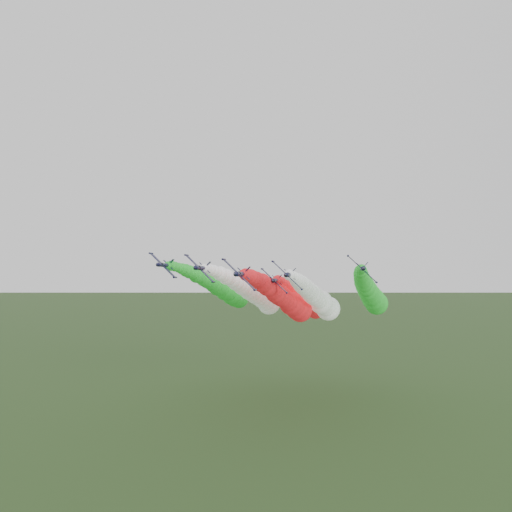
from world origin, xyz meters
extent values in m
plane|color=#2F4D22|center=(0.00, 0.00, 0.00)|extent=(3000.00, 3000.00, 0.00)
cylinder|color=#121134|center=(6.66, -8.85, 37.00)|extent=(1.33, 7.69, 1.33)
cone|color=#121134|center=(6.66, -13.38, 37.00)|extent=(1.21, 1.54, 1.21)
cone|color=black|center=(6.66, -4.66, 37.00)|extent=(1.21, 0.77, 1.21)
ellipsoid|color=black|center=(6.90, -10.56, 37.24)|extent=(0.86, 1.61, 0.85)
cube|color=#121134|center=(6.57, -9.02, 36.90)|extent=(5.99, 1.62, 5.75)
cylinder|color=#121134|center=(3.61, -9.02, 39.74)|extent=(0.53, 2.22, 0.53)
cylinder|color=#121134|center=(9.53, -9.02, 34.07)|extent=(0.53, 2.22, 0.53)
cube|color=#121134|center=(7.34, -5.60, 37.71)|extent=(1.45, 1.28, 1.50)
cube|color=#121134|center=(6.75, -5.60, 37.09)|extent=(2.40, 0.94, 2.31)
sphere|color=red|center=(6.66, -5.86, 37.00)|extent=(1.73, 1.73, 1.73)
sphere|color=red|center=(6.68, -3.23, 36.91)|extent=(2.47, 2.47, 2.47)
sphere|color=red|center=(6.73, -0.60, 36.73)|extent=(2.54, 2.54, 2.54)
sphere|color=red|center=(6.82, 2.03, 36.49)|extent=(3.10, 3.10, 3.10)
sphere|color=red|center=(6.95, 4.66, 36.19)|extent=(3.15, 3.15, 3.15)
sphere|color=red|center=(7.11, 7.29, 35.85)|extent=(3.52, 3.52, 3.52)
sphere|color=red|center=(7.31, 9.92, 35.46)|extent=(3.39, 3.39, 3.39)
sphere|color=red|center=(7.55, 12.55, 35.03)|extent=(4.35, 4.35, 4.35)
sphere|color=red|center=(7.82, 15.18, 34.56)|extent=(3.81, 3.81, 3.81)
sphere|color=red|center=(8.13, 17.81, 34.06)|extent=(4.60, 4.60, 4.60)
sphere|color=red|center=(8.47, 20.44, 33.52)|extent=(3.96, 3.96, 3.96)
sphere|color=red|center=(8.85, 23.07, 32.94)|extent=(4.74, 4.74, 4.74)
sphere|color=red|center=(9.27, 25.70, 32.34)|extent=(5.43, 5.43, 5.43)
sphere|color=red|center=(9.72, 28.33, 31.70)|extent=(5.55, 5.55, 5.55)
sphere|color=red|center=(10.21, 30.96, 31.03)|extent=(5.42, 5.42, 5.42)
sphere|color=red|center=(10.73, 33.59, 30.34)|extent=(5.24, 5.24, 5.24)
sphere|color=red|center=(11.30, 36.22, 29.61)|extent=(5.51, 5.51, 5.51)
sphere|color=red|center=(11.89, 38.85, 28.86)|extent=(6.52, 6.52, 6.52)
sphere|color=red|center=(12.53, 41.48, 28.08)|extent=(6.15, 6.15, 6.15)
sphere|color=red|center=(13.20, 44.11, 27.28)|extent=(6.87, 6.87, 6.87)
sphere|color=red|center=(13.90, 46.74, 26.45)|extent=(6.98, 6.98, 6.98)
cylinder|color=#121134|center=(-4.12, 2.75, 38.29)|extent=(1.33, 7.69, 1.33)
cone|color=#121134|center=(-4.12, -1.78, 38.29)|extent=(1.21, 1.54, 1.21)
cone|color=black|center=(-4.12, 6.94, 38.29)|extent=(1.21, 0.77, 1.21)
ellipsoid|color=black|center=(-3.88, 1.04, 38.53)|extent=(0.86, 1.61, 0.85)
cube|color=#121134|center=(-4.21, 2.58, 38.19)|extent=(5.99, 1.62, 5.75)
cylinder|color=#121134|center=(-7.17, 2.58, 41.03)|extent=(0.53, 2.22, 0.53)
cylinder|color=#121134|center=(-1.24, 2.58, 35.36)|extent=(0.53, 2.22, 0.53)
cube|color=#121134|center=(-3.44, 6.00, 39.00)|extent=(1.45, 1.28, 1.50)
cube|color=#121134|center=(-4.03, 6.00, 38.38)|extent=(2.40, 0.94, 2.31)
sphere|color=white|center=(-4.12, 5.74, 38.29)|extent=(1.87, 1.87, 1.87)
sphere|color=white|center=(-4.10, 8.37, 38.20)|extent=(2.20, 2.20, 2.20)
sphere|color=white|center=(-4.04, 11.00, 38.02)|extent=(2.46, 2.46, 2.46)
sphere|color=white|center=(-3.95, 13.63, 37.78)|extent=(2.79, 2.79, 2.79)
sphere|color=white|center=(-3.83, 16.26, 37.48)|extent=(2.70, 2.70, 2.70)
sphere|color=white|center=(-3.66, 18.89, 37.14)|extent=(3.58, 3.58, 3.58)
sphere|color=white|center=(-3.47, 21.52, 36.75)|extent=(3.46, 3.46, 3.46)
sphere|color=white|center=(-3.23, 24.15, 36.32)|extent=(4.08, 4.08, 4.08)
sphere|color=white|center=(-2.96, 26.78, 35.85)|extent=(3.43, 3.43, 3.43)
sphere|color=white|center=(-2.65, 29.41, 35.34)|extent=(4.01, 4.01, 4.01)
sphere|color=white|center=(-2.31, 32.04, 34.80)|extent=(4.53, 4.53, 4.53)
sphere|color=white|center=(-1.93, 34.67, 34.23)|extent=(4.50, 4.50, 4.50)
sphere|color=white|center=(-1.51, 37.30, 33.63)|extent=(5.10, 5.10, 5.10)
sphere|color=white|center=(-1.06, 39.93, 32.99)|extent=(4.89, 4.89, 4.89)
sphere|color=white|center=(-0.57, 42.56, 32.32)|extent=(5.58, 5.58, 5.58)
sphere|color=white|center=(-0.04, 45.19, 31.63)|extent=(5.55, 5.55, 5.55)
sphere|color=white|center=(0.52, 47.82, 30.90)|extent=(5.73, 5.73, 5.73)
sphere|color=white|center=(1.12, 50.45, 30.15)|extent=(5.64, 5.64, 5.64)
sphere|color=white|center=(1.75, 53.08, 29.37)|extent=(5.86, 5.86, 5.86)
sphere|color=white|center=(2.42, 55.71, 28.57)|extent=(6.23, 6.23, 6.23)
sphere|color=white|center=(3.13, 58.34, 27.73)|extent=(7.22, 7.22, 7.22)
cylinder|color=#121134|center=(14.58, 1.76, 36.83)|extent=(1.33, 7.69, 1.33)
cone|color=#121134|center=(14.58, -2.77, 36.83)|extent=(1.21, 1.54, 1.21)
cone|color=black|center=(14.58, 5.94, 36.83)|extent=(1.21, 0.77, 1.21)
ellipsoid|color=black|center=(14.82, 0.05, 37.08)|extent=(0.86, 1.61, 0.85)
cube|color=#121134|center=(14.49, 1.59, 36.74)|extent=(5.99, 1.62, 5.75)
cylinder|color=#121134|center=(11.53, 1.59, 39.58)|extent=(0.53, 2.22, 0.53)
cylinder|color=#121134|center=(17.46, 1.59, 33.91)|extent=(0.53, 2.22, 0.53)
cube|color=#121134|center=(15.26, 5.00, 37.54)|extent=(1.45, 1.28, 1.50)
cube|color=#121134|center=(14.67, 5.00, 36.93)|extent=(2.40, 0.94, 2.31)
sphere|color=white|center=(14.58, 4.75, 36.83)|extent=(2.39, 2.39, 2.39)
sphere|color=white|center=(14.60, 7.38, 36.75)|extent=(2.11, 2.11, 2.11)
sphere|color=white|center=(14.65, 10.01, 36.57)|extent=(2.27, 2.27, 2.27)
sphere|color=white|center=(14.74, 12.64, 36.33)|extent=(2.63, 2.63, 2.63)
sphere|color=white|center=(14.87, 15.27, 36.03)|extent=(2.85, 2.85, 2.85)
sphere|color=white|center=(15.03, 17.90, 35.69)|extent=(3.31, 3.31, 3.31)
sphere|color=white|center=(15.23, 20.53, 35.30)|extent=(3.74, 3.74, 3.74)
sphere|color=white|center=(15.47, 23.16, 34.87)|extent=(3.79, 3.79, 3.79)
sphere|color=white|center=(15.74, 25.79, 34.40)|extent=(4.46, 4.46, 4.46)
sphere|color=white|center=(16.05, 28.42, 33.89)|extent=(4.63, 4.63, 4.63)
sphere|color=white|center=(16.39, 31.05, 33.35)|extent=(4.47, 4.47, 4.47)
sphere|color=white|center=(16.77, 33.68, 32.78)|extent=(4.82, 4.82, 4.82)
sphere|color=white|center=(17.19, 36.31, 32.17)|extent=(4.84, 4.84, 4.84)
sphere|color=white|center=(17.64, 38.94, 31.54)|extent=(5.43, 5.43, 5.43)
sphere|color=white|center=(18.13, 41.57, 30.87)|extent=(5.41, 5.41, 5.41)
sphere|color=white|center=(18.66, 44.20, 30.17)|extent=(5.24, 5.24, 5.24)
sphere|color=white|center=(19.22, 46.82, 29.45)|extent=(5.24, 5.24, 5.24)
sphere|color=white|center=(19.81, 49.45, 28.70)|extent=(6.91, 6.91, 6.91)
sphere|color=white|center=(20.45, 52.08, 27.92)|extent=(6.15, 6.15, 6.15)
sphere|color=white|center=(21.12, 54.71, 27.11)|extent=(6.15, 6.15, 6.15)
sphere|color=white|center=(21.82, 57.34, 26.28)|extent=(7.47, 7.47, 7.47)
cylinder|color=#121134|center=(-15.71, 12.34, 39.14)|extent=(1.33, 7.69, 1.33)
cone|color=#121134|center=(-15.71, 7.82, 39.14)|extent=(1.21, 1.54, 1.21)
cone|color=black|center=(-15.71, 16.53, 39.14)|extent=(1.21, 0.77, 1.21)
ellipsoid|color=black|center=(-15.48, 10.64, 39.39)|extent=(0.86, 1.61, 0.85)
cube|color=#121134|center=(-15.80, 12.17, 39.05)|extent=(5.99, 1.62, 5.75)
cylinder|color=#121134|center=(-18.77, 12.17, 41.88)|extent=(0.53, 2.22, 0.53)
cylinder|color=#121134|center=(-12.84, 12.17, 36.21)|extent=(0.53, 2.22, 0.53)
cube|color=#121134|center=(-15.04, 15.59, 39.85)|extent=(1.45, 1.28, 1.50)
cube|color=#121134|center=(-15.63, 15.59, 39.23)|extent=(2.40, 0.94, 2.31)
sphere|color=green|center=(-15.71, 15.33, 39.14)|extent=(1.82, 1.82, 1.82)
sphere|color=green|center=(-15.70, 17.96, 39.05)|extent=(2.58, 2.58, 2.58)
sphere|color=green|center=(-15.64, 20.59, 38.87)|extent=(2.51, 2.51, 2.51)
sphere|color=green|center=(-15.55, 23.22, 38.63)|extent=(2.57, 2.57, 2.57)
sphere|color=green|center=(-15.42, 25.85, 38.34)|extent=(2.98, 2.98, 2.98)
sphere|color=green|center=(-15.26, 28.48, 37.99)|extent=(3.45, 3.45, 3.45)
sphere|color=green|center=(-15.06, 31.11, 37.60)|extent=(3.64, 3.64, 3.64)
sphere|color=green|center=(-14.83, 33.74, 37.17)|extent=(3.51, 3.51, 3.51)
sphere|color=green|center=(-14.56, 36.37, 36.70)|extent=(4.42, 4.42, 4.42)
sphere|color=green|center=(-14.25, 39.00, 36.20)|extent=(3.76, 3.76, 3.76)
sphere|color=green|center=(-13.90, 41.63, 35.66)|extent=(4.51, 4.51, 4.51)
sphere|color=green|center=(-13.52, 44.26, 35.08)|extent=(4.66, 4.66, 4.66)
sphere|color=green|center=(-13.11, 46.89, 34.48)|extent=(4.73, 4.73, 4.73)
sphere|color=green|center=(-12.65, 49.52, 33.84)|extent=(5.35, 5.35, 5.35)
sphere|color=green|center=(-12.17, 52.15, 33.18)|extent=(5.85, 5.85, 5.85)
sphere|color=green|center=(-11.64, 54.78, 32.48)|extent=(5.02, 5.02, 5.02)
sphere|color=green|center=(-11.08, 57.41, 31.76)|extent=(6.35, 6.35, 6.35)
sphere|color=green|center=(-10.48, 60.04, 31.00)|extent=(5.71, 5.71, 5.71)
sphere|color=green|center=(-9.85, 62.67, 30.22)|extent=(6.93, 6.93, 6.93)
sphere|color=green|center=(-9.18, 65.30, 29.42)|extent=(6.93, 6.93, 6.93)
sphere|color=green|center=(-8.47, 67.93, 28.59)|extent=(6.39, 6.39, 6.39)
cylinder|color=#121134|center=(29.87, 8.99, 38.18)|extent=(1.33, 7.69, 1.33)
cone|color=#121134|center=(29.87, 4.46, 38.18)|extent=(1.21, 1.54, 1.21)
cone|color=black|center=(29.87, 13.18, 38.18)|extent=(1.21, 0.77, 1.21)
ellipsoid|color=black|center=(30.11, 7.28, 38.42)|extent=(0.86, 1.61, 0.85)
cube|color=#121134|center=(29.78, 8.82, 38.08)|extent=(5.99, 1.62, 5.75)
cylinder|color=#121134|center=(26.82, 8.82, 40.92)|extent=(0.53, 2.22, 0.53)
cylinder|color=#121134|center=(32.75, 8.82, 35.25)|extent=(0.53, 2.22, 0.53)
cube|color=#121134|center=(30.55, 12.24, 38.89)|extent=(1.45, 1.28, 1.50)
cube|color=#121134|center=(29.96, 12.24, 38.27)|extent=(2.40, 0.94, 2.31)
sphere|color=green|center=(29.87, 11.98, 38.18)|extent=(2.00, 2.00, 2.00)
sphere|color=green|center=(29.89, 14.61, 38.09)|extent=(2.29, 2.29, 2.29)
sphere|color=green|center=(29.95, 17.24, 37.91)|extent=(2.18, 2.18, 2.18)
sphere|color=green|center=(30.04, 19.87, 37.67)|extent=(3.08, 3.08, 3.08)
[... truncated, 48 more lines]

